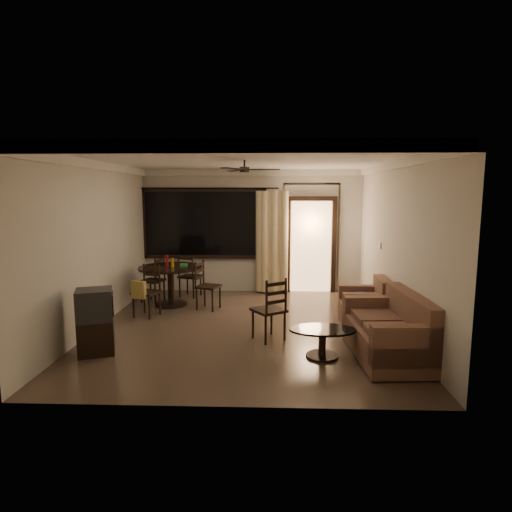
{
  "coord_description": "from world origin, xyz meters",
  "views": [
    {
      "loc": [
        0.44,
        -7.04,
        2.27
      ],
      "look_at": [
        0.18,
        0.2,
        1.2
      ],
      "focal_mm": 30.0,
      "sensor_mm": 36.0,
      "label": 1
    }
  ],
  "objects_px": {
    "tv_cabinet": "(95,321)",
    "sofa": "(391,333)",
    "dining_chair_east": "(208,295)",
    "dining_chair_south": "(146,300)",
    "dining_table": "(171,275)",
    "dining_chair_north": "(190,284)",
    "side_chair": "(269,321)",
    "coffee_table": "(322,338)",
    "dining_chair_west": "(153,288)",
    "armchair": "(367,306)"
  },
  "relations": [
    {
      "from": "tv_cabinet",
      "to": "sofa",
      "type": "xyz_separation_m",
      "value": [
        4.16,
        -0.0,
        -0.12
      ]
    },
    {
      "from": "dining_chair_east",
      "to": "dining_chair_south",
      "type": "xyz_separation_m",
      "value": [
        -1.06,
        -0.55,
        0.02
      ]
    },
    {
      "from": "dining_table",
      "to": "tv_cabinet",
      "type": "bearing_deg",
      "value": -99.55
    },
    {
      "from": "dining_chair_north",
      "to": "side_chair",
      "type": "distance_m",
      "value": 3.28
    },
    {
      "from": "dining_chair_south",
      "to": "coffee_table",
      "type": "distance_m",
      "value": 3.57
    },
    {
      "from": "sofa",
      "to": "dining_chair_west",
      "type": "bearing_deg",
      "value": 141.6
    },
    {
      "from": "armchair",
      "to": "dining_chair_east",
      "type": "bearing_deg",
      "value": 164.63
    },
    {
      "from": "sofa",
      "to": "coffee_table",
      "type": "relative_size",
      "value": 1.82
    },
    {
      "from": "dining_table",
      "to": "coffee_table",
      "type": "distance_m",
      "value": 3.88
    },
    {
      "from": "dining_chair_west",
      "to": "side_chair",
      "type": "distance_m",
      "value": 3.35
    },
    {
      "from": "dining_chair_east",
      "to": "coffee_table",
      "type": "xyz_separation_m",
      "value": [
        1.96,
        -2.44,
        -0.01
      ]
    },
    {
      "from": "dining_chair_south",
      "to": "side_chair",
      "type": "relative_size",
      "value": 0.96
    },
    {
      "from": "tv_cabinet",
      "to": "dining_chair_south",
      "type": "bearing_deg",
      "value": 64.75
    },
    {
      "from": "dining_chair_north",
      "to": "sofa",
      "type": "relative_size",
      "value": 0.56
    },
    {
      "from": "dining_chair_west",
      "to": "coffee_table",
      "type": "height_order",
      "value": "dining_chair_west"
    },
    {
      "from": "dining_chair_west",
      "to": "side_chair",
      "type": "xyz_separation_m",
      "value": [
        2.45,
        -2.28,
        0.01
      ]
    },
    {
      "from": "tv_cabinet",
      "to": "coffee_table",
      "type": "height_order",
      "value": "tv_cabinet"
    },
    {
      "from": "dining_chair_east",
      "to": "dining_chair_south",
      "type": "bearing_deg",
      "value": 135.7
    },
    {
      "from": "sofa",
      "to": "dining_chair_north",
      "type": "bearing_deg",
      "value": 132.26
    },
    {
      "from": "tv_cabinet",
      "to": "armchair",
      "type": "distance_m",
      "value": 4.4
    },
    {
      "from": "side_chair",
      "to": "dining_table",
      "type": "bearing_deg",
      "value": -80.16
    },
    {
      "from": "dining_chair_south",
      "to": "armchair",
      "type": "height_order",
      "value": "dining_chair_south"
    },
    {
      "from": "dining_table",
      "to": "side_chair",
      "type": "height_order",
      "value": "dining_table"
    },
    {
      "from": "side_chair",
      "to": "armchair",
      "type": "bearing_deg",
      "value": 170.39
    },
    {
      "from": "dining_chair_east",
      "to": "side_chair",
      "type": "distance_m",
      "value": 2.13
    },
    {
      "from": "dining_chair_west",
      "to": "armchair",
      "type": "relative_size",
      "value": 1.13
    },
    {
      "from": "dining_chair_west",
      "to": "dining_table",
      "type": "bearing_deg",
      "value": 77.49
    },
    {
      "from": "armchair",
      "to": "coffee_table",
      "type": "height_order",
      "value": "armchair"
    },
    {
      "from": "tv_cabinet",
      "to": "side_chair",
      "type": "bearing_deg",
      "value": -4.74
    },
    {
      "from": "dining_chair_west",
      "to": "dining_chair_east",
      "type": "bearing_deg",
      "value": 85.2
    },
    {
      "from": "dining_table",
      "to": "dining_chair_south",
      "type": "distance_m",
      "value": 0.92
    },
    {
      "from": "dining_chair_west",
      "to": "sofa",
      "type": "relative_size",
      "value": 0.56
    },
    {
      "from": "coffee_table",
      "to": "dining_chair_south",
      "type": "bearing_deg",
      "value": 148.02
    },
    {
      "from": "dining_chair_north",
      "to": "sofa",
      "type": "distance_m",
      "value": 4.87
    },
    {
      "from": "dining_chair_south",
      "to": "tv_cabinet",
      "type": "height_order",
      "value": "dining_chair_south"
    },
    {
      "from": "tv_cabinet",
      "to": "dining_chair_north",
      "type": "bearing_deg",
      "value": 58.71
    },
    {
      "from": "dining_chair_west",
      "to": "coffee_table",
      "type": "xyz_separation_m",
      "value": [
        3.2,
        -2.97,
        -0.01
      ]
    },
    {
      "from": "dining_chair_south",
      "to": "coffee_table",
      "type": "bearing_deg",
      "value": -13.58
    },
    {
      "from": "dining_chair_north",
      "to": "coffee_table",
      "type": "distance_m",
      "value": 4.27
    },
    {
      "from": "dining_chair_south",
      "to": "coffee_table",
      "type": "xyz_separation_m",
      "value": [
        3.03,
        -1.89,
        -0.03
      ]
    },
    {
      "from": "dining_chair_west",
      "to": "dining_chair_north",
      "type": "height_order",
      "value": "same"
    },
    {
      "from": "dining_chair_south",
      "to": "dining_chair_east",
      "type": "bearing_deg",
      "value": 45.7
    },
    {
      "from": "dining_table",
      "to": "dining_chair_east",
      "type": "distance_m",
      "value": 0.9
    },
    {
      "from": "tv_cabinet",
      "to": "coffee_table",
      "type": "bearing_deg",
      "value": -20.24
    },
    {
      "from": "dining_chair_east",
      "to": "armchair",
      "type": "xyz_separation_m",
      "value": [
        2.91,
        -0.95,
        0.05
      ]
    },
    {
      "from": "dining_chair_south",
      "to": "sofa",
      "type": "xyz_separation_m",
      "value": [
        3.98,
        -1.87,
        0.05
      ]
    },
    {
      "from": "dining_chair_east",
      "to": "sofa",
      "type": "height_order",
      "value": "dining_chair_east"
    },
    {
      "from": "coffee_table",
      "to": "armchair",
      "type": "bearing_deg",
      "value": 57.71
    },
    {
      "from": "dining_chair_south",
      "to": "armchair",
      "type": "xyz_separation_m",
      "value": [
        3.97,
        -0.4,
        0.03
      ]
    },
    {
      "from": "dining_chair_south",
      "to": "side_chair",
      "type": "bearing_deg",
      "value": -9.39
    }
  ]
}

